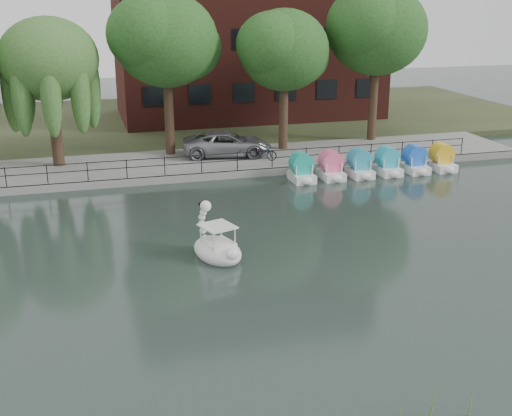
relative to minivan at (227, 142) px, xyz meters
name	(u,v)px	position (x,y,z in m)	size (l,w,h in m)	color
ground_plane	(272,278)	(-2.19, -16.58, -1.23)	(120.00, 120.00, 0.00)	#384B46
promenade	(193,164)	(-2.19, -0.58, -1.03)	(40.00, 6.00, 0.40)	gray
kerb	(203,177)	(-2.19, -3.53, -1.03)	(40.00, 0.25, 0.40)	gray
land_strip	(161,121)	(-2.19, 13.42, -1.05)	(60.00, 22.00, 0.36)	#47512D
railing	(201,159)	(-2.19, -3.33, -0.09)	(32.00, 0.05, 1.00)	black
willow_mid	(49,60)	(-9.69, 0.42, 5.01)	(5.32, 5.32, 8.15)	#473323
broadleaf_center	(166,41)	(-3.19, 1.42, 5.83)	(6.00, 6.00, 9.25)	#473323
broadleaf_right	(284,51)	(3.81, 0.92, 5.15)	(5.40, 5.40, 8.32)	#473323
broadleaf_far	(377,31)	(10.31, 1.92, 6.16)	(6.30, 6.30, 9.71)	#473323
minivan	(227,142)	(0.00, 0.00, 0.00)	(6.00, 2.76, 1.67)	gray
bicycle	(262,152)	(1.73, -1.58, -0.33)	(1.72, 0.60, 1.00)	gray
swan_boat	(217,246)	(-3.70, -14.19, -0.78)	(2.26, 2.82, 2.08)	white
pedal_boat_row	(374,165)	(7.21, -5.00, -0.63)	(9.65, 1.70, 1.40)	white
reed_bank	(479,414)	(-0.19, -26.08, -0.63)	(24.00, 2.40, 1.20)	#669938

